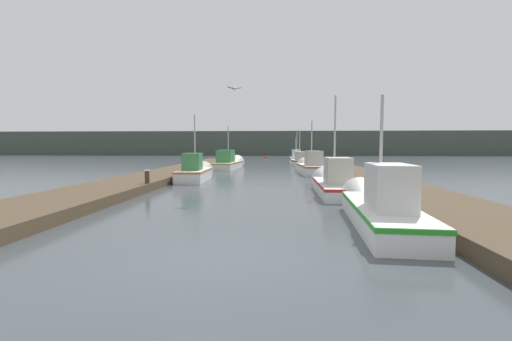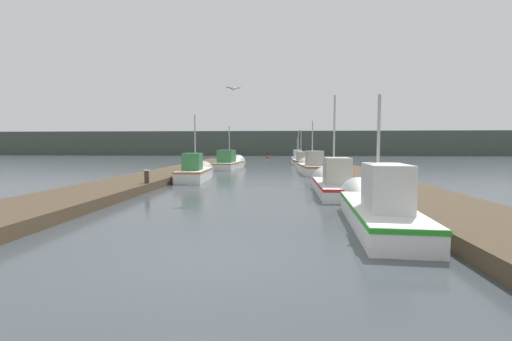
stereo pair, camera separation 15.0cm
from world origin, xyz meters
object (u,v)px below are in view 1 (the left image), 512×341
Objects in this scene: fishing_boat_0 at (378,205)px; seagull_lead at (235,89)px; fishing_boat_7 at (296,157)px; fishing_boat_3 at (311,167)px; fishing_boat_1 at (333,182)px; fishing_boat_4 at (229,163)px; fishing_boat_2 at (196,172)px; mooring_piling_0 at (321,164)px; mooring_piling_2 at (147,181)px; fishing_boat_5 at (299,161)px; mooring_piling_1 at (347,176)px; fishing_boat_6 at (297,158)px; channel_buoy at (266,157)px; mooring_piling_3 at (194,164)px.

seagull_lead is at bearing 139.80° from fishing_boat_0.
fishing_boat_0 is 36.04m from fishing_boat_7.
fishing_boat_3 is 9.71× the size of seagull_lead.
fishing_boat_4 is at bearing 114.73° from fishing_boat_1.
fishing_boat_2 is at bearing -86.59° from seagull_lead.
mooring_piling_2 is at bearing -125.43° from mooring_piling_0.
fishing_boat_4 is at bearing 84.50° from mooring_piling_2.
mooring_piling_1 is at bearing -89.30° from fishing_boat_5.
fishing_boat_4 is (-6.54, 5.20, -0.02)m from fishing_boat_3.
mooring_piling_2 is (-7.85, -20.17, 0.05)m from fishing_boat_5.
fishing_boat_3 is 2.99m from mooring_piling_0.
mooring_piling_0 is (1.04, -17.93, 0.10)m from fishing_boat_7.
seagull_lead reaches higher than mooring_piling_0.
fishing_boat_2 is (-7.31, 10.35, 0.02)m from fishing_boat_0.
fishing_boat_2 is 21.72m from fishing_boat_6.
fishing_boat_5 reaches higher than fishing_boat_0.
seagull_lead reaches higher than mooring_piling_2.
channel_buoy is at bearing 89.00° from fishing_boat_4.
seagull_lead is (-4.07, -31.88, 3.75)m from fishing_boat_7.
fishing_boat_4 reaches higher than mooring_piling_0.
mooring_piling_0 is 15.66m from mooring_piling_2.
fishing_boat_4 is 12.23m from fishing_boat_6.
seagull_lead reaches higher than fishing_boat_2.
mooring_piling_1 is at bearing 88.46° from fishing_boat_0.
mooring_piling_2 is (-8.00, -0.38, 0.06)m from fishing_boat_1.
fishing_boat_1 is 19.79m from fishing_boat_5.
mooring_piling_1 is at bearing -90.45° from mooring_piling_0.
fishing_boat_5 is 21.64m from mooring_piling_2.
fishing_boat_0 is 25.52m from fishing_boat_5.
fishing_boat_5 is at bearing 63.46° from fishing_boat_2.
mooring_piling_3 reaches higher than mooring_piling_2.
fishing_boat_3 is at bearing -33.50° from fishing_boat_4.
fishing_boat_7 is (0.14, 5.12, -0.02)m from fishing_boat_6.
fishing_boat_1 is 2.31m from mooring_piling_1.
mooring_piling_2 is at bearing -102.57° from fishing_boat_2.
fishing_boat_1 is at bearing -94.99° from mooring_piling_0.
fishing_boat_1 is (-0.25, 5.72, -0.03)m from fishing_boat_0.
mooring_piling_2 is at bearing -89.75° from mooring_piling_3.
fishing_boat_1 is 9.59m from fishing_boat_3.
fishing_boat_6 is 18.72m from mooring_piling_3.
fishing_boat_3 is 3.74× the size of mooring_piling_3.
fishing_boat_0 is 18.12m from mooring_piling_0.
fishing_boat_2 is 26.65m from fishing_boat_7.
fishing_boat_1 is 10.59× the size of seagull_lead.
fishing_boat_4 is 1.42× the size of fishing_boat_5.
fishing_boat_0 is at bearing -59.34° from mooring_piling_3.
mooring_piling_1 is 7.22m from seagull_lead.
fishing_boat_6 is 1.07× the size of fishing_boat_7.
mooring_piling_0 is 1.90× the size of seagull_lead.
mooring_piling_0 is at bearing 54.57° from mooring_piling_2.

